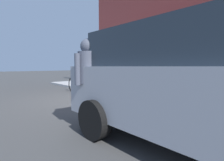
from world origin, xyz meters
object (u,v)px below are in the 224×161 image
Objects in this scene: pedestrian_walking at (88,73)px; sandwich_board_sign at (124,79)px; parked_minivan at (212,85)px; touring_motorcycle at (103,83)px; parked_bicycle at (76,85)px.

sandwich_board_sign is at bearing 126.66° from pedestrian_walking.
touring_motorcycle is at bearing 163.03° from parked_minivan.
touring_motorcycle is 2.02m from sandwich_board_sign.
pedestrian_walking is (4.08, -1.96, 0.72)m from parked_bicycle.
parked_minivan reaches higher than sandwich_board_sign.
parked_bicycle is at bearing 154.41° from pedestrian_walking.
parked_bicycle is at bearing -121.53° from sandwich_board_sign.
pedestrian_walking reaches higher than touring_motorcycle.
touring_motorcycle is 0.45× the size of parked_minivan.
touring_motorcycle is 1.24× the size of parked_bicycle.
parked_bicycle is 2.28m from sandwich_board_sign.
pedestrian_walking is at bearing -43.13° from touring_motorcycle.
touring_motorcycle is at bearing -68.33° from sandwich_board_sign.
parked_minivan reaches higher than parked_bicycle.
touring_motorcycle reaches higher than sandwich_board_sign.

